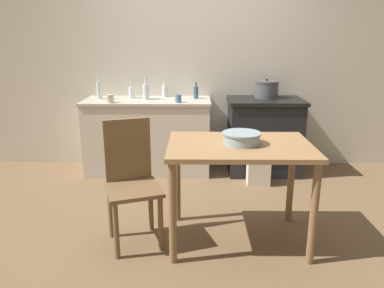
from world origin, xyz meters
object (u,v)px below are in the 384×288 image
Objects in this scene: bottle_center at (165,91)px; bottle_far_left at (196,92)px; cup_center_right at (178,99)px; cup_mid_right at (110,99)px; chair at (131,179)px; flour_sack at (258,170)px; bottle_left at (132,92)px; stove at (264,136)px; mixing_bowl_large at (242,137)px; bottle_mid_left at (146,91)px; work_table at (239,159)px; stock_pot at (266,89)px; bottle_center_left at (99,90)px.

bottle_far_left is at bearing -19.81° from bottle_center.
cup_mid_right reaches higher than cup_center_right.
flour_sack is (1.18, 1.17, -0.35)m from chair.
bottle_left is 0.65m from cup_center_right.
stove is 9.68× the size of cup_mid_right.
bottle_mid_left is (-0.92, 1.63, 0.12)m from mixing_bowl_large.
mixing_bowl_large is at bearing -60.46° from bottle_mid_left.
bottle_far_left is 0.80× the size of bottle_mid_left.
cup_center_right is at bearing -28.97° from bottle_left.
work_table is 12.22× the size of cup_center_right.
flour_sack is 1.18m from cup_center_right.
bottle_center is 0.72m from cup_mid_right.
work_table is 1.76m from stock_pot.
cup_center_right reaches higher than stove.
bottle_center reaches higher than flour_sack.
bottle_mid_left reaches higher than cup_center_right.
stock_pot is 0.97× the size of mixing_bowl_large.
stove is at bearing -102.27° from stock_pot.
stock_pot is at bearing 32.13° from chair.
flour_sack is at bearing -105.32° from stove.
mixing_bowl_large is at bearing -57.30° from bottle_left.
cup_center_right is (0.94, -0.25, -0.06)m from bottle_center_left.
bottle_far_left is 2.17× the size of cup_center_right.
cup_mid_right is (-1.28, 1.38, 0.24)m from work_table.
chair is 2.18m from stock_pot.
chair is 10.95× the size of cup_center_right.
cup_center_right is at bearing 58.38° from chair.
chair is at bearing -128.29° from stock_pot.
bottle_far_left reaches higher than flour_sack.
bottle_far_left is (-0.81, 0.09, 0.50)m from stove.
bottle_mid_left reaches higher than stove.
chair is (-0.83, -0.00, -0.17)m from work_table.
cup_mid_right reaches higher than stove.
stock_pot reaches higher than cup_center_right.
bottle_center is at bearing 113.66° from cup_center_right.
cup_center_right is at bearing -169.27° from stove.
bottle_far_left is 0.76m from bottle_left.
cup_center_right reaches higher than flour_sack.
flour_sack is 1.34× the size of bottle_mid_left.
stove is at bearing 73.85° from mixing_bowl_large.
stock_pot is at bearing -2.26° from bottle_left.
stove is 1.69m from work_table.
stock_pot is 1.18× the size of bottle_mid_left.
work_table is 1.12× the size of chair.
bottle_far_left is (-0.33, 1.70, 0.26)m from work_table.
bottle_left is at bearing 177.74° from stock_pot.
bottle_center is at bearing 15.22° from bottle_left.
cup_mid_right is at bearing 132.99° from mixing_bowl_large.
mixing_bowl_large is at bearing -48.37° from bottle_center_left.
cup_mid_right is at bearing 172.55° from flour_sack.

